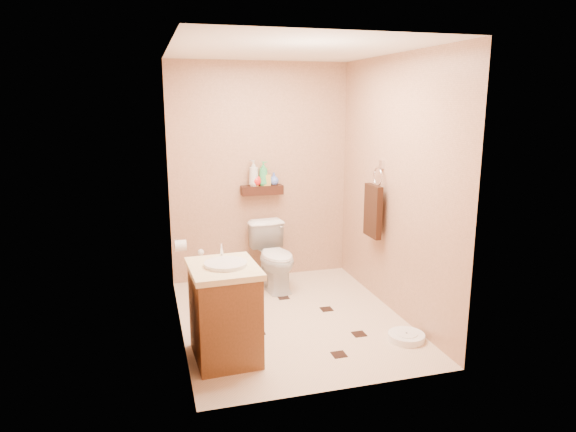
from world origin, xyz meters
name	(u,v)px	position (x,y,z in m)	size (l,w,h in m)	color
ground	(291,318)	(0.00, 0.00, 0.00)	(2.50, 2.50, 0.00)	beige
wall_back	(260,173)	(0.00, 1.25, 1.20)	(2.00, 0.04, 2.40)	tan
wall_front	(344,224)	(0.00, -1.25, 1.20)	(2.00, 0.04, 2.40)	tan
wall_left	(176,197)	(-1.00, 0.00, 1.20)	(0.04, 2.50, 2.40)	tan
wall_right	(394,187)	(1.00, 0.00, 1.20)	(0.04, 2.50, 2.40)	tan
ceiling	(291,49)	(0.00, 0.00, 2.40)	(2.00, 2.50, 0.02)	white
wall_shelf	(262,190)	(0.00, 1.17, 1.02)	(0.46, 0.14, 0.10)	#35180E
floor_accents	(296,320)	(0.03, -0.06, 0.00)	(1.15, 1.40, 0.01)	black
toilet	(274,257)	(0.05, 0.83, 0.35)	(0.39, 0.68, 0.70)	white
vanity	(225,311)	(-0.70, -0.56, 0.39)	(0.54, 0.64, 0.88)	brown
bathroom_scale	(406,337)	(0.82, -0.69, 0.03)	(0.34, 0.34, 0.06)	white
toilet_brush	(202,274)	(-0.71, 1.07, 0.15)	(0.10, 0.10, 0.43)	#1A695E
towel_ring	(373,209)	(0.91, 0.25, 0.95)	(0.12, 0.30, 0.76)	silver
toilet_paper	(181,245)	(-0.94, 0.65, 0.60)	(0.12, 0.11, 0.12)	white
bottle_a	(254,173)	(-0.09, 1.17, 1.21)	(0.11, 0.11, 0.28)	beige
bottle_b	(255,179)	(-0.07, 1.17, 1.15)	(0.07, 0.07, 0.15)	yellow
bottle_c	(256,179)	(-0.07, 1.17, 1.15)	(0.12, 0.12, 0.16)	red
bottle_d	(263,173)	(0.02, 1.17, 1.20)	(0.10, 0.10, 0.27)	#39AB5D
bottle_e	(266,177)	(0.05, 1.17, 1.16)	(0.08, 0.08, 0.18)	gold
bottle_f	(274,179)	(0.14, 1.17, 1.14)	(0.11, 0.11, 0.14)	#506CC8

